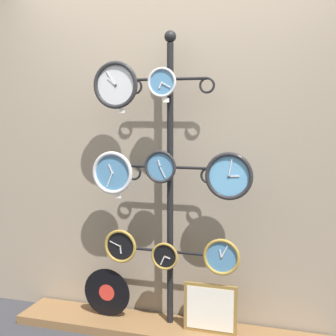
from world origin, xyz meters
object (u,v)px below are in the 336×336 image
Objects in this scene: clock_middle_center at (161,167)px; clock_bottom_left at (121,246)px; clock_top_left at (116,85)px; clock_bottom_right at (222,257)px; clock_middle_right at (229,176)px; picture_frame at (210,309)px; clock_middle_left at (113,173)px; display_stand at (170,217)px; clock_bottom_center at (165,256)px; vinyl_record at (107,292)px; clock_top_center at (162,82)px.

clock_middle_center is 0.64m from clock_bottom_left.
clock_bottom_right is (0.73, -0.00, -1.11)m from clock_top_left.
clock_middle_right is 0.92m from clock_bottom_left.
clock_middle_right is 0.91m from picture_frame.
clock_middle_center is 0.93× the size of clock_bottom_left.
clock_middle_left is 0.82× the size of picture_frame.
clock_top_left is at bearing -163.50° from display_stand.
display_stand is at bearing 64.60° from clock_middle_center.
clock_middle_left is (-0.04, 0.02, -0.59)m from clock_top_left.
clock_middle_left is 1.13m from picture_frame.
clock_bottom_left is 0.33m from clock_bottom_center.
clock_bottom_left is (0.05, 0.00, -0.52)m from clock_middle_left.
display_stand reaches higher than clock_bottom_center.
clock_middle_center is at bearing 0.37° from clock_middle_left.
display_stand is 5.73× the size of picture_frame.
clock_bottom_right is at bearing -15.47° from display_stand.
display_stand is 9.34× the size of clock_middle_center.
vinyl_record is (-0.43, 0.04, -0.94)m from clock_middle_center.
clock_middle_center is 0.63× the size of vinyl_record.
clock_bottom_center is (0.34, 0.03, -1.15)m from clock_top_left.
display_stand is 0.53m from clock_middle_right.
clock_middle_center is at bearing -115.40° from display_stand.
clock_bottom_center is (0.01, 0.01, -1.17)m from clock_top_center.
display_stand is at bearing 12.84° from clock_middle_left.
clock_bottom_left is (-0.34, -0.08, -0.21)m from display_stand.
clock_top_left is at bearing -27.62° from vinyl_record.
display_stand is at bearing 165.98° from picture_frame.
picture_frame is (0.35, 0.01, -0.95)m from clock_middle_center.
clock_middle_left is 1.34× the size of clock_middle_center.
clock_middle_right is 0.88× the size of vinyl_record.
clock_bottom_right is at bearing -4.30° from vinyl_record.
clock_top_center is at bearing -5.91° from vinyl_record.
display_stand is at bearing 13.95° from clock_bottom_left.
clock_middle_center is 0.46m from clock_middle_right.
clock_bottom_right reaches higher than clock_bottom_center.
clock_top_center reaches higher than clock_middle_left.
clock_middle_left is at bearing 178.69° from clock_bottom_right.
vinyl_record is (-0.13, 0.04, -0.37)m from clock_bottom_left.
clock_middle_center and clock_middle_right have the same top height.
clock_middle_right is (0.81, -0.00, 0.01)m from clock_middle_left.
clock_top_center is at bearing -5.74° from clock_middle_center.
clock_top_center is 1.20m from clock_bottom_right.
clock_top_center is 0.63× the size of clock_middle_right.
vinyl_record is 0.77m from picture_frame.
clock_bottom_center is at bearing -179.64° from picture_frame.
clock_bottom_center is at bearing -99.91° from display_stand.
clock_top_left is 0.97m from clock_middle_right.
clock_middle_left reaches higher than clock_bottom_left.
clock_middle_center reaches higher than picture_frame.
display_stand is 0.67m from picture_frame.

